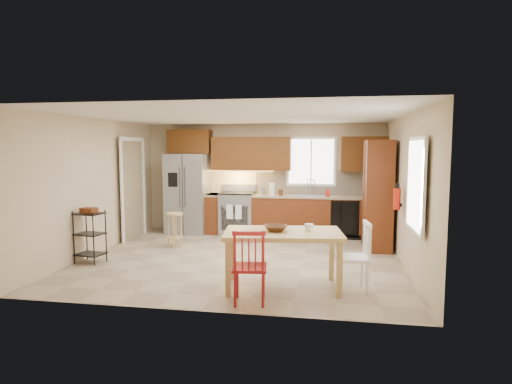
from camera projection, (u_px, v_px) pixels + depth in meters
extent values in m
plane|color=tan|center=(242.00, 259.00, 7.58)|extent=(5.50, 5.50, 0.00)
cube|color=silver|center=(242.00, 116.00, 7.32)|extent=(5.50, 5.00, 0.02)
cube|color=#CCB793|center=(263.00, 178.00, 9.90)|extent=(5.50, 0.02, 2.50)
cube|color=#CCB793|center=(199.00, 208.00, 5.00)|extent=(5.50, 0.02, 2.50)
cube|color=#CCB793|center=(96.00, 186.00, 7.91)|extent=(0.02, 5.00, 2.50)
cube|color=#CCB793|center=(406.00, 191.00, 6.99)|extent=(0.02, 5.00, 2.50)
cube|color=gray|center=(188.00, 193.00, 9.85)|extent=(0.92, 0.75, 1.82)
cube|color=gray|center=(237.00, 214.00, 9.76)|extent=(0.76, 0.63, 0.92)
cube|color=#5D2811|center=(214.00, 213.00, 9.87)|extent=(0.30, 0.60, 0.90)
cube|color=#5D2811|center=(319.00, 216.00, 9.48)|extent=(2.92, 0.60, 0.90)
cube|color=black|center=(345.00, 219.00, 9.10)|extent=(0.60, 0.02, 0.78)
cube|color=beige|center=(319.00, 182.00, 9.68)|extent=(2.92, 0.03, 0.55)
cube|color=#532D0D|center=(190.00, 142.00, 9.93)|extent=(1.00, 0.35, 0.55)
cube|color=#532D0D|center=(251.00, 154.00, 9.71)|extent=(1.80, 0.35, 0.75)
cube|color=#532D0D|center=(364.00, 154.00, 9.30)|extent=(1.00, 0.35, 0.75)
cube|color=white|center=(311.00, 161.00, 9.66)|extent=(1.12, 0.04, 1.12)
cube|color=gray|center=(310.00, 198.00, 9.47)|extent=(0.62, 0.46, 0.16)
cube|color=#FFBF66|center=(238.00, 171.00, 9.78)|extent=(1.60, 0.30, 0.01)
imported|color=red|center=(328.00, 192.00, 9.29)|extent=(0.09, 0.09, 0.19)
cylinder|color=white|center=(272.00, 189.00, 9.54)|extent=(0.12, 0.12, 0.28)
cylinder|color=gray|center=(263.00, 191.00, 9.58)|extent=(0.11, 0.11, 0.18)
cylinder|color=#522D16|center=(281.00, 192.00, 9.48)|extent=(0.10, 0.10, 0.14)
cube|color=#5D2811|center=(377.00, 195.00, 8.25)|extent=(0.50, 0.95, 2.10)
cylinder|color=red|center=(397.00, 199.00, 7.18)|extent=(0.12, 0.12, 0.36)
cube|color=white|center=(416.00, 185.00, 5.86)|extent=(0.04, 1.02, 1.32)
cube|color=#8C7A59|center=(132.00, 190.00, 9.19)|extent=(0.04, 0.95, 2.10)
imported|color=#522D16|center=(276.00, 231.00, 5.93)|extent=(0.37, 0.37, 0.08)
cylinder|color=white|center=(309.00, 229.00, 5.95)|extent=(0.14, 0.14, 0.14)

